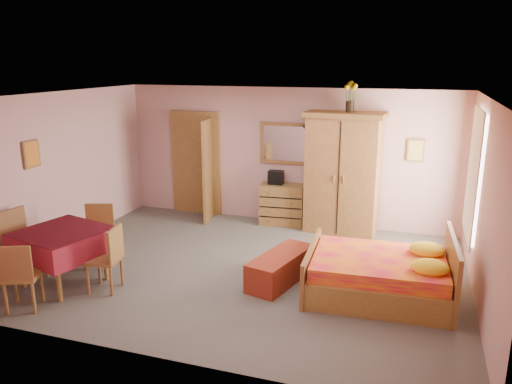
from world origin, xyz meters
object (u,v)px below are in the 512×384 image
(wall_mirror, at_px, (286,143))
(chair_east, at_px, (104,259))
(floor_lamp, at_px, (307,177))
(dining_table, at_px, (64,257))
(chair_south, at_px, (22,275))
(sunflower_vase, at_px, (350,97))
(stereo, at_px, (276,177))
(bed, at_px, (379,264))
(bench, at_px, (281,268))
(chair_north, at_px, (98,237))
(chest_of_drawers, at_px, (282,204))
(wardrobe, at_px, (343,173))
(chair_west, at_px, (24,246))

(wall_mirror, bearing_deg, chair_east, -113.15)
(floor_lamp, bearing_deg, dining_table, -126.82)
(floor_lamp, bearing_deg, chair_south, -121.87)
(sunflower_vase, bearing_deg, dining_table, -134.33)
(stereo, bearing_deg, chair_east, -111.93)
(bed, relative_size, chair_south, 2.10)
(chair_east, bearing_deg, wall_mirror, -31.32)
(chair_east, bearing_deg, bench, -74.09)
(chair_north, bearing_deg, bench, 167.38)
(chair_north, bearing_deg, stereo, -144.47)
(chest_of_drawers, relative_size, wall_mirror, 0.82)
(floor_lamp, xyz_separation_m, chair_east, (-2.03, -3.58, -0.50))
(wardrobe, bearing_deg, chair_west, -134.26)
(floor_lamp, relative_size, bed, 1.00)
(bed, bearing_deg, chair_north, -178.45)
(floor_lamp, distance_m, dining_table, 4.52)
(chair_south, height_order, chair_west, chair_west)
(stereo, xyz_separation_m, chair_west, (-2.72, -3.61, -0.40))
(floor_lamp, height_order, wardrobe, wardrobe)
(stereo, bearing_deg, sunflower_vase, -2.18)
(sunflower_vase, xyz_separation_m, chair_south, (-3.45, -4.27, -2.02))
(wall_mirror, xyz_separation_m, bed, (2.03, -2.71, -1.11))
(sunflower_vase, bearing_deg, chair_north, -140.15)
(wall_mirror, bearing_deg, floor_lamp, -20.03)
(stereo, distance_m, wardrobe, 1.30)
(chest_of_drawers, relative_size, chair_north, 0.88)
(sunflower_vase, bearing_deg, wardrobe, -147.56)
(wall_mirror, relative_size, bench, 0.81)
(bed, bearing_deg, chair_south, -160.19)
(wardrobe, xyz_separation_m, chair_north, (-3.30, -2.77, -0.63))
(chair_south, bearing_deg, chair_north, 63.26)
(chair_south, bearing_deg, sunflower_vase, 27.63)
(chair_north, distance_m, chair_east, 0.91)
(wall_mirror, height_order, wardrobe, wardrobe)
(chair_south, height_order, chair_east, chair_east)
(wall_mirror, distance_m, dining_table, 4.51)
(chair_north, bearing_deg, sunflower_vase, -159.42)
(bench, distance_m, chair_west, 3.71)
(wardrobe, xyz_separation_m, chair_east, (-2.71, -3.46, -0.65))
(chest_of_drawers, bearing_deg, wall_mirror, 85.00)
(chair_east, bearing_deg, bed, -82.60)
(bed, bearing_deg, dining_table, -169.32)
(stereo, xyz_separation_m, chair_south, (-2.10, -4.32, -0.46))
(bench, bearing_deg, chair_east, -155.48)
(chest_of_drawers, bearing_deg, wardrobe, -8.63)
(bed, relative_size, chair_east, 2.09)
(stereo, distance_m, bed, 3.36)
(stereo, distance_m, floor_lamp, 0.60)
(chair_north, relative_size, chair_east, 1.03)
(bed, distance_m, chair_west, 5.01)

